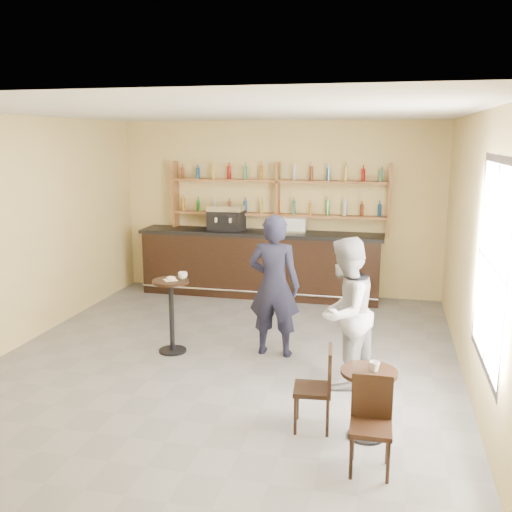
% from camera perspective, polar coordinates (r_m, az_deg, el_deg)
% --- Properties ---
extents(floor, '(7.00, 7.00, 0.00)m').
position_cam_1_polar(floor, '(7.75, -2.85, -10.21)').
color(floor, slate).
rests_on(floor, ground).
extents(ceiling, '(7.00, 7.00, 0.00)m').
position_cam_1_polar(ceiling, '(7.19, -3.12, 14.17)').
color(ceiling, white).
rests_on(ceiling, wall_back).
extents(wall_back, '(7.00, 0.00, 7.00)m').
position_cam_1_polar(wall_back, '(10.67, 2.30, 4.78)').
color(wall_back, '#DAC07C').
rests_on(wall_back, floor).
extents(wall_front, '(7.00, 0.00, 7.00)m').
position_cam_1_polar(wall_front, '(4.16, -16.69, -6.93)').
color(wall_front, '#DAC07C').
rests_on(wall_front, floor).
extents(wall_left, '(0.00, 7.00, 7.00)m').
position_cam_1_polar(wall_left, '(8.63, -22.50, 2.22)').
color(wall_left, '#DAC07C').
rests_on(wall_left, floor).
extents(wall_right, '(0.00, 7.00, 7.00)m').
position_cam_1_polar(wall_right, '(7.08, 21.02, 0.42)').
color(wall_right, '#DAC07C').
rests_on(wall_right, floor).
extents(window_pane, '(0.00, 2.00, 2.00)m').
position_cam_1_polar(window_pane, '(5.90, 22.52, -0.85)').
color(window_pane, white).
rests_on(window_pane, wall_right).
extents(window_frame, '(0.04, 1.70, 2.10)m').
position_cam_1_polar(window_frame, '(5.90, 22.46, -0.85)').
color(window_frame, black).
rests_on(window_frame, wall_right).
extents(shelf_unit, '(4.00, 0.26, 1.40)m').
position_cam_1_polar(shelf_unit, '(10.52, 2.18, 5.83)').
color(shelf_unit, brown).
rests_on(shelf_unit, wall_back).
extents(liquor_bottles, '(3.68, 0.10, 1.00)m').
position_cam_1_polar(liquor_bottles, '(10.50, 2.18, 6.75)').
color(liquor_bottles, '#8C5919').
rests_on(liquor_bottles, shelf_unit).
extents(bar_counter, '(4.47, 0.87, 1.21)m').
position_cam_1_polar(bar_counter, '(10.56, 0.38, -0.77)').
color(bar_counter, black).
rests_on(bar_counter, floor).
extents(espresso_machine, '(0.67, 0.46, 0.45)m').
position_cam_1_polar(espresso_machine, '(10.57, -2.98, 3.81)').
color(espresso_machine, black).
rests_on(espresso_machine, bar_counter).
extents(pastry_case, '(0.49, 0.40, 0.28)m').
position_cam_1_polar(pastry_case, '(10.30, 3.83, 3.10)').
color(pastry_case, silver).
rests_on(pastry_case, bar_counter).
extents(pedestal_table, '(0.56, 0.56, 1.02)m').
position_cam_1_polar(pedestal_table, '(7.89, -8.44, -5.98)').
color(pedestal_table, black).
rests_on(pedestal_table, floor).
extents(napkin, '(0.23, 0.23, 0.00)m').
position_cam_1_polar(napkin, '(7.75, -8.55, -2.38)').
color(napkin, white).
rests_on(napkin, pedestal_table).
extents(donut, '(0.12, 0.12, 0.04)m').
position_cam_1_polar(donut, '(7.74, -8.51, -2.23)').
color(donut, '#CB8D4A').
rests_on(donut, napkin).
extents(cup_pedestal, '(0.15, 0.15, 0.10)m').
position_cam_1_polar(cup_pedestal, '(7.78, -7.33, -1.94)').
color(cup_pedestal, white).
rests_on(cup_pedestal, pedestal_table).
extents(man_main, '(0.72, 0.49, 1.92)m').
position_cam_1_polar(man_main, '(7.61, 1.83, -2.98)').
color(man_main, black).
rests_on(man_main, floor).
extents(cafe_table, '(0.57, 0.57, 0.69)m').
position_cam_1_polar(cafe_table, '(5.85, 11.10, -14.31)').
color(cafe_table, black).
rests_on(cafe_table, floor).
extents(cup_cafe, '(0.12, 0.12, 0.09)m').
position_cam_1_polar(cup_cafe, '(5.69, 11.77, -10.75)').
color(cup_cafe, white).
rests_on(cup_cafe, cafe_table).
extents(chair_west, '(0.41, 0.41, 0.86)m').
position_cam_1_polar(chair_west, '(5.90, 5.67, -13.02)').
color(chair_west, black).
rests_on(chair_west, floor).
extents(chair_south, '(0.37, 0.37, 0.84)m').
position_cam_1_polar(chair_south, '(5.28, 11.41, -16.44)').
color(chair_south, black).
rests_on(chair_south, floor).
extents(patron_second, '(0.96, 1.06, 1.79)m').
position_cam_1_polar(patron_second, '(6.76, 8.85, -5.63)').
color(patron_second, gray).
rests_on(patron_second, floor).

